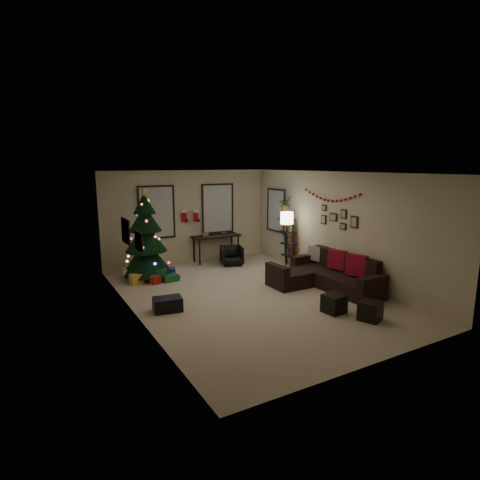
% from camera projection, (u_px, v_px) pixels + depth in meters
% --- Properties ---
extents(floor, '(7.00, 7.00, 0.00)m').
position_uv_depth(floor, '(249.00, 296.00, 8.71)').
color(floor, '#C8B497').
rests_on(floor, ground).
extents(ceiling, '(7.00, 7.00, 0.00)m').
position_uv_depth(ceiling, '(250.00, 173.00, 8.19)').
color(ceiling, white).
rests_on(ceiling, floor).
extents(wall_back, '(5.00, 0.00, 5.00)m').
position_uv_depth(wall_back, '(188.00, 217.00, 11.44)').
color(wall_back, beige).
rests_on(wall_back, floor).
extents(wall_front, '(5.00, 0.00, 5.00)m').
position_uv_depth(wall_front, '(379.00, 276.00, 5.47)').
color(wall_front, beige).
rests_on(wall_front, floor).
extents(wall_left, '(0.00, 7.00, 7.00)m').
position_uv_depth(wall_left, '(134.00, 248.00, 7.24)').
color(wall_left, beige).
rests_on(wall_left, floor).
extents(wall_right, '(0.00, 7.00, 7.00)m').
position_uv_depth(wall_right, '(336.00, 227.00, 9.67)').
color(wall_right, beige).
rests_on(wall_right, floor).
extents(window_back_left, '(1.05, 0.06, 1.50)m').
position_uv_depth(window_back_left, '(156.00, 212.00, 10.91)').
color(window_back_left, '#728CB2').
rests_on(window_back_left, wall_back).
extents(window_back_right, '(1.05, 0.06, 1.50)m').
position_uv_depth(window_back_right, '(218.00, 209.00, 11.84)').
color(window_back_right, '#728CB2').
rests_on(window_back_right, wall_back).
extents(window_right_wall, '(0.06, 0.90, 1.30)m').
position_uv_depth(window_right_wall, '(276.00, 210.00, 11.80)').
color(window_right_wall, '#728CB2').
rests_on(window_right_wall, wall_right).
extents(christmas_tree, '(1.27, 1.27, 2.37)m').
position_uv_depth(christmas_tree, '(146.00, 240.00, 9.89)').
color(christmas_tree, black).
rests_on(christmas_tree, floor).
extents(presents, '(1.30, 0.89, 0.30)m').
position_uv_depth(presents, '(154.00, 276.00, 9.82)').
color(presents, '#14591E').
rests_on(presents, floor).
extents(sofa, '(1.68, 2.45, 0.82)m').
position_uv_depth(sofa, '(326.00, 276.00, 9.25)').
color(sofa, black).
rests_on(sofa, floor).
extents(pillow_red_a, '(0.27, 0.51, 0.49)m').
position_uv_depth(pillow_red_a, '(357.00, 265.00, 8.81)').
color(pillow_red_a, maroon).
rests_on(pillow_red_a, sofa).
extents(pillow_red_b, '(0.26, 0.47, 0.46)m').
position_uv_depth(pillow_red_b, '(337.00, 259.00, 9.33)').
color(pillow_red_b, maroon).
rests_on(pillow_red_b, sofa).
extents(pillow_cream, '(0.19, 0.39, 0.37)m').
position_uv_depth(pillow_cream, '(315.00, 253.00, 10.03)').
color(pillow_cream, '#BDAA99').
rests_on(pillow_cream, sofa).
extents(ottoman_near, '(0.42, 0.42, 0.36)m').
position_uv_depth(ottoman_near, '(334.00, 304.00, 7.70)').
color(ottoman_near, black).
rests_on(ottoman_near, floor).
extents(ottoman_far, '(0.49, 0.49, 0.36)m').
position_uv_depth(ottoman_far, '(370.00, 311.00, 7.32)').
color(ottoman_far, black).
rests_on(ottoman_far, floor).
extents(desk, '(1.45, 0.52, 0.78)m').
position_uv_depth(desk, '(216.00, 238.00, 11.70)').
color(desk, black).
rests_on(desk, floor).
extents(desk_chair, '(0.67, 0.64, 0.56)m').
position_uv_depth(desk_chair, '(232.00, 255.00, 11.31)').
color(desk_chair, black).
rests_on(desk_chair, floor).
extents(bookshelf, '(0.30, 0.47, 1.56)m').
position_uv_depth(bookshelf, '(289.00, 240.00, 11.11)').
color(bookshelf, black).
rests_on(bookshelf, floor).
extents(potted_plant, '(0.62, 0.60, 0.53)m').
position_uv_depth(potted_plant, '(285.00, 202.00, 11.09)').
color(potted_plant, '#4C4C4C').
rests_on(potted_plant, bookshelf).
extents(floor_lamp, '(0.34, 0.34, 1.61)m').
position_uv_depth(floor_lamp, '(287.00, 222.00, 10.52)').
color(floor_lamp, black).
rests_on(floor_lamp, floor).
extents(art_map, '(0.04, 0.60, 0.50)m').
position_uv_depth(art_map, '(126.00, 231.00, 7.77)').
color(art_map, black).
rests_on(art_map, wall_left).
extents(art_abstract, '(0.04, 0.45, 0.35)m').
position_uv_depth(art_abstract, '(139.00, 241.00, 6.97)').
color(art_abstract, black).
rests_on(art_abstract, wall_left).
extents(gallery, '(0.03, 1.25, 0.54)m').
position_uv_depth(gallery, '(338.00, 218.00, 9.55)').
color(gallery, black).
rests_on(gallery, wall_right).
extents(garland, '(0.08, 1.90, 0.30)m').
position_uv_depth(garland, '(331.00, 196.00, 9.67)').
color(garland, '#A5140C').
rests_on(garland, wall_right).
extents(stocking_left, '(0.20, 0.05, 0.36)m').
position_uv_depth(stocking_left, '(185.00, 216.00, 11.29)').
color(stocking_left, '#990F0C').
rests_on(stocking_left, wall_back).
extents(stocking_right, '(0.20, 0.05, 0.36)m').
position_uv_depth(stocking_right, '(196.00, 216.00, 11.39)').
color(stocking_right, '#990F0C').
rests_on(stocking_right, wall_back).
extents(storage_bin, '(0.60, 0.45, 0.28)m').
position_uv_depth(storage_bin, '(168.00, 304.00, 7.78)').
color(storage_bin, black).
rests_on(storage_bin, floor).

